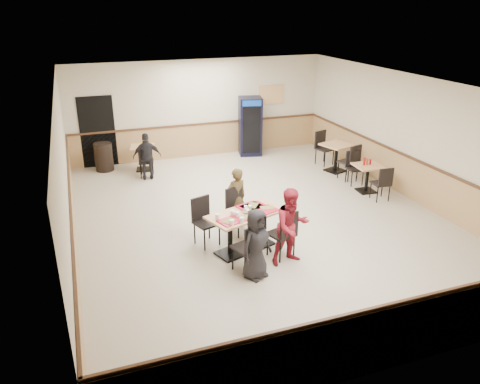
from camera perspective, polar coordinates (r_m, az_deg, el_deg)
name	(u,v)px	position (r m, az deg, el deg)	size (l,w,h in m)	color
ground	(259,218)	(10.72, 2.35, -3.15)	(10.00, 10.00, 0.00)	beige
room_shell	(284,154)	(13.35, 5.37, 4.63)	(10.00, 10.00, 10.00)	silver
main_table	(245,225)	(9.16, 0.63, -4.08)	(1.64, 1.17, 0.79)	black
main_chairs	(243,227)	(9.14, 0.37, -4.31)	(1.80, 2.06, 1.01)	black
diner_woman_left	(256,244)	(8.22, 1.98, -6.38)	(0.64, 0.42, 1.31)	black
diner_woman_right	(291,226)	(8.69, 6.29, -4.19)	(0.72, 0.56, 1.48)	maroon
diner_man_opposite	(236,198)	(10.01, -0.47, -0.77)	(0.49, 0.32, 1.35)	#4E3E21
lone_diner	(147,157)	(13.07, -11.25, 4.26)	(0.77, 0.32, 1.31)	black
tabletop_clutter	(247,212)	(9.03, 0.90, -2.46)	(1.33, 0.99, 0.12)	red
side_table_near	(367,174)	(12.44, 15.28, 2.11)	(0.72, 0.72, 0.72)	black
side_table_near_chair_south	(381,183)	(12.02, 16.79, 1.11)	(0.42, 0.42, 0.91)	black
side_table_near_chair_north	(355,168)	(12.89, 13.85, 2.85)	(0.42, 0.42, 0.91)	black
side_table_far	(336,153)	(13.76, 11.66, 4.64)	(0.95, 0.95, 0.82)	black
side_table_far_chair_south	(349,161)	(13.24, 13.09, 3.71)	(0.48, 0.48, 1.03)	black
side_table_far_chair_north	(325,148)	(14.30, 10.32, 5.30)	(0.48, 0.48, 1.03)	black
condiment_caddy	(367,162)	(12.36, 15.18, 3.60)	(0.23, 0.06, 0.20)	#9F0B16
back_table	(143,154)	(13.89, -11.74, 4.53)	(0.79, 0.79, 0.72)	black
back_table_chair_lone	(146,161)	(13.36, -11.35, 3.74)	(0.42, 0.42, 0.91)	black
pepsi_cooler	(250,126)	(14.98, 1.25, 8.02)	(0.83, 0.83, 1.83)	black
trash_bin	(104,157)	(14.15, -16.27, 4.13)	(0.52, 0.52, 0.82)	black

